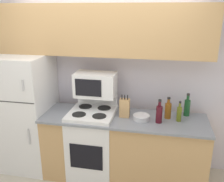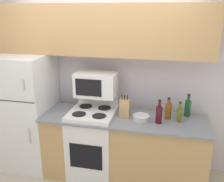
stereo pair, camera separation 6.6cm
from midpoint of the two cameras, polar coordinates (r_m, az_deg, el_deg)
name	(u,v)px [view 2 (the right image)]	position (r m, az deg, el deg)	size (l,w,h in m)	color
wall_back	(106,78)	(3.57, -0.84, 3.01)	(8.00, 0.05, 2.55)	silver
lower_cabinets	(123,147)	(3.43, 3.19, -12.75)	(2.11, 0.66, 0.90)	tan
refrigerator	(28,112)	(3.76, -18.15, -4.48)	(0.69, 0.74, 1.64)	white
upper_cabinets	(102,30)	(3.26, -1.72, 13.79)	(2.80, 0.34, 0.65)	tan
stove	(93,142)	(3.48, -3.80, -11.51)	(0.59, 0.64, 1.10)	white
microwave	(96,84)	(3.30, -3.13, 1.51)	(0.53, 0.32, 0.32)	white
knife_block	(125,108)	(3.18, 3.51, -3.90)	(0.12, 0.09, 0.30)	tan
bowl	(141,117)	(3.14, 7.29, -6.02)	(0.21, 0.21, 0.07)	silver
bottle_wine_red	(159,114)	(3.07, 11.30, -5.18)	(0.08, 0.08, 0.30)	#470F19
bottle_whiskey	(168,110)	(3.21, 13.31, -4.36)	(0.08, 0.08, 0.28)	brown
bottle_wine_green	(188,108)	(3.35, 17.45, -3.64)	(0.08, 0.08, 0.30)	#194C23
bottle_olive_oil	(179,114)	(3.16, 15.71, -5.09)	(0.06, 0.06, 0.26)	#5B6619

